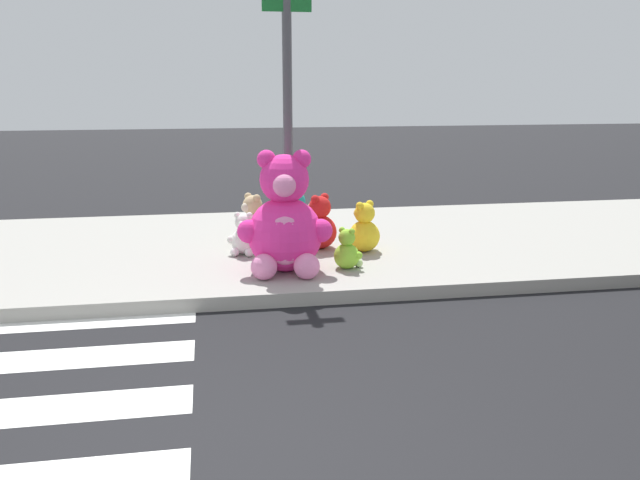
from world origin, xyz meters
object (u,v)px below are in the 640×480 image
at_px(plush_white, 244,238).
at_px(plush_lime, 347,252).
at_px(plush_teal, 294,219).
at_px(sign_pole, 288,117).
at_px(plush_tan, 252,223).
at_px(plush_red, 319,227).
at_px(plush_yellow, 363,231).
at_px(plush_pink_large, 285,224).

relative_size(plush_white, plush_lime, 1.10).
distance_m(plush_lime, plush_teal, 1.59).
relative_size(sign_pole, plush_teal, 4.63).
bearing_deg(plush_teal, plush_white, -136.14).
bearing_deg(sign_pole, plush_tan, 114.55).
height_order(sign_pole, plush_white, sign_pole).
bearing_deg(plush_teal, plush_red, -65.65).
bearing_deg(plush_yellow, sign_pole, -170.70).
distance_m(plush_pink_large, plush_lime, 0.80).
xyz_separation_m(plush_white, plush_yellow, (1.50, -0.10, 0.05)).
distance_m(plush_lime, plush_tan, 1.76).
relative_size(plush_red, plush_yellow, 1.10).
height_order(plush_pink_large, plush_tan, plush_pink_large).
relative_size(sign_pole, plush_pink_large, 2.33).
height_order(plush_white, plush_red, plush_red).
bearing_deg(plush_pink_large, plush_white, 116.38).
relative_size(plush_white, plush_teal, 0.77).
distance_m(plush_tan, plush_yellow, 1.53).
height_order(plush_pink_large, plush_yellow, plush_pink_large).
bearing_deg(plush_white, plush_tan, 76.67).
bearing_deg(plush_lime, plush_yellow, 63.98).
bearing_deg(plush_red, plush_white, -171.41).
bearing_deg(plush_white, plush_yellow, -3.68).
height_order(plush_pink_large, plush_lime, plush_pink_large).
bearing_deg(plush_red, plush_yellow, -24.57).
distance_m(plush_teal, plush_red, 0.60).
height_order(plush_teal, plush_yellow, plush_teal).
xyz_separation_m(plush_red, plush_yellow, (0.53, -0.24, -0.03)).
xyz_separation_m(sign_pole, plush_tan, (-0.39, 0.86, -1.43)).
distance_m(plush_pink_large, plush_yellow, 1.35).
relative_size(plush_pink_large, plush_tan, 2.08).
distance_m(plush_tan, plush_red, 0.95).
height_order(plush_white, plush_teal, plush_teal).
distance_m(plush_white, plush_lime, 1.41).
bearing_deg(plush_pink_large, plush_yellow, 34.67).
bearing_deg(plush_lime, plush_pink_large, -179.61).
distance_m(plush_teal, plush_yellow, 1.11).
bearing_deg(plush_white, plush_pink_large, -63.62).
relative_size(plush_white, plush_tan, 0.81).
height_order(plush_white, plush_yellow, plush_yellow).
bearing_deg(plush_white, plush_red, 8.59).
relative_size(sign_pole, plush_yellow, 4.94).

